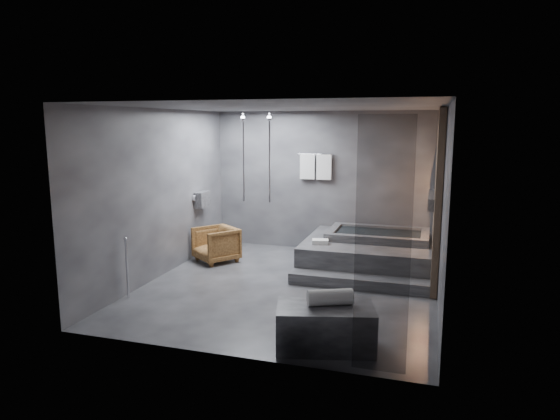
% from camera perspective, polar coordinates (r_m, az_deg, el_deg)
% --- Properties ---
extents(room, '(5.00, 5.04, 2.82)m').
position_cam_1_polar(room, '(7.78, 4.43, 3.74)').
color(room, '#2A2A2C').
rests_on(room, ground).
extents(tub_deck, '(2.20, 2.00, 0.50)m').
position_cam_1_polar(tub_deck, '(9.12, 10.00, -4.94)').
color(tub_deck, '#2E2F31').
rests_on(tub_deck, ground).
extents(tub_step, '(2.20, 0.36, 0.18)m').
position_cam_1_polar(tub_step, '(8.04, 8.91, -8.13)').
color(tub_step, '#2E2F31').
rests_on(tub_step, ground).
extents(concrete_bench, '(1.23, 0.87, 0.50)m').
position_cam_1_polar(concrete_bench, '(5.91, 5.21, -13.20)').
color(concrete_bench, '#313133').
rests_on(concrete_bench, ground).
extents(driftwood_chair, '(0.99, 0.99, 0.65)m').
position_cam_1_polar(driftwood_chair, '(9.42, -7.32, -3.92)').
color(driftwood_chair, '#462911').
rests_on(driftwood_chair, ground).
extents(rolled_towel, '(0.55, 0.39, 0.19)m').
position_cam_1_polar(rolled_towel, '(5.83, 5.74, -9.89)').
color(rolled_towel, silver).
rests_on(rolled_towel, concrete_bench).
extents(deck_towel, '(0.32, 0.26, 0.07)m').
position_cam_1_polar(deck_towel, '(8.68, 4.62, -3.62)').
color(deck_towel, white).
rests_on(deck_towel, tub_deck).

